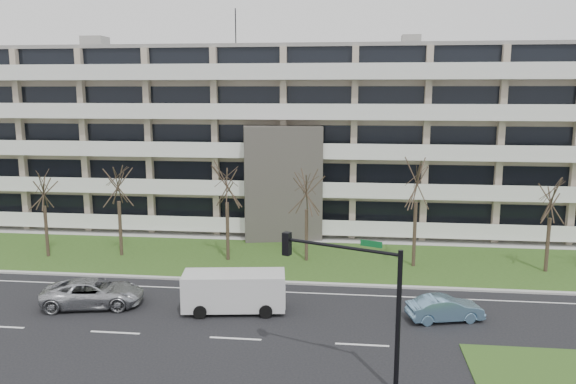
# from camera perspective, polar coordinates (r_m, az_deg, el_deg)

# --- Properties ---
(ground) EXTENTS (160.00, 160.00, 0.00)m
(ground) POSITION_cam_1_polar(r_m,az_deg,el_deg) (27.80, -5.35, -14.61)
(ground) COLOR black
(ground) RESTS_ON ground
(grass_verge) EXTENTS (90.00, 10.00, 0.06)m
(grass_verge) POSITION_cam_1_polar(r_m,az_deg,el_deg) (39.78, -1.52, -6.76)
(grass_verge) COLOR #2B4517
(grass_verge) RESTS_ON ground
(curb) EXTENTS (90.00, 0.35, 0.12)m
(curb) POSITION_cam_1_polar(r_m,az_deg,el_deg) (35.07, -2.66, -9.08)
(curb) COLOR #B2B2AD
(curb) RESTS_ON ground
(sidewalk) EXTENTS (90.00, 2.00, 0.08)m
(sidewalk) POSITION_cam_1_polar(r_m,az_deg,el_deg) (45.02, -0.55, -4.71)
(sidewalk) COLOR #B2B2AD
(sidewalk) RESTS_ON ground
(grass_median) EXTENTS (7.00, 5.00, 0.06)m
(grass_median) POSITION_cam_1_polar(r_m,az_deg,el_deg) (26.92, 25.65, -16.44)
(grass_median) COLOR #2B4517
(grass_median) RESTS_ON ground
(lane_edge_line) EXTENTS (90.00, 0.12, 0.01)m
(lane_edge_line) POSITION_cam_1_polar(r_m,az_deg,el_deg) (33.70, -3.07, -10.01)
(lane_edge_line) COLOR white
(lane_edge_line) RESTS_ON ground
(apartment_building) EXTENTS (60.50, 15.10, 18.75)m
(apartment_building) POSITION_cam_1_polar(r_m,az_deg,el_deg) (50.43, 0.38, 5.65)
(apartment_building) COLOR tan
(apartment_building) RESTS_ON ground
(silver_pickup) EXTENTS (5.75, 3.47, 1.49)m
(silver_pickup) POSITION_cam_1_polar(r_m,az_deg,el_deg) (33.02, -19.17, -9.65)
(silver_pickup) COLOR #A8AAB0
(silver_pickup) RESTS_ON ground
(blue_sedan) EXTENTS (4.08, 2.27, 1.27)m
(blue_sedan) POSITION_cam_1_polar(r_m,az_deg,el_deg) (30.53, 15.66, -11.33)
(blue_sedan) COLOR #6C98BC
(blue_sedan) RESTS_ON ground
(white_van) EXTENTS (5.66, 2.80, 2.11)m
(white_van) POSITION_cam_1_polar(r_m,az_deg,el_deg) (30.54, -5.37, -9.71)
(white_van) COLOR silver
(white_van) RESTS_ON ground
(traffic_signal) EXTENTS (4.87, 2.18, 6.02)m
(traffic_signal) POSITION_cam_1_polar(r_m,az_deg,el_deg) (22.55, 7.02, -9.98)
(traffic_signal) COLOR black
(traffic_signal) RESTS_ON ground
(tree_1) EXTENTS (3.30, 3.30, 6.60)m
(tree_1) POSITION_cam_1_polar(r_m,az_deg,el_deg) (42.63, -23.64, 0.57)
(tree_1) COLOR #382B21
(tree_1) RESTS_ON ground
(tree_2) EXTENTS (3.56, 3.56, 7.12)m
(tree_2) POSITION_cam_1_polar(r_m,az_deg,el_deg) (41.03, -16.92, 1.21)
(tree_2) COLOR #382B21
(tree_2) RESTS_ON ground
(tree_3) EXTENTS (3.68, 3.68, 7.36)m
(tree_3) POSITION_cam_1_polar(r_m,az_deg,el_deg) (38.36, -6.26, 1.28)
(tree_3) COLOR #382B21
(tree_3) RESTS_ON ground
(tree_4) EXTENTS (3.27, 3.27, 6.54)m
(tree_4) POSITION_cam_1_polar(r_m,az_deg,el_deg) (38.12, 1.92, 0.30)
(tree_4) COLOR #382B21
(tree_4) RESTS_ON ground
(tree_5) EXTENTS (3.95, 3.95, 7.90)m
(tree_5) POSITION_cam_1_polar(r_m,az_deg,el_deg) (37.63, 12.96, 1.55)
(tree_5) COLOR #382B21
(tree_5) RESTS_ON ground
(tree_6) EXTENTS (3.23, 3.23, 6.46)m
(tree_6) POSITION_cam_1_polar(r_m,az_deg,el_deg) (39.47, 25.21, -0.43)
(tree_6) COLOR #382B21
(tree_6) RESTS_ON ground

